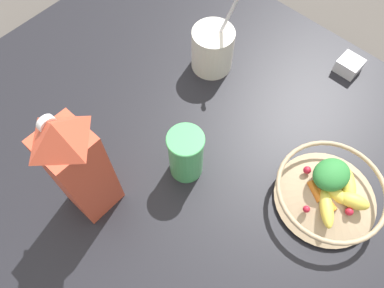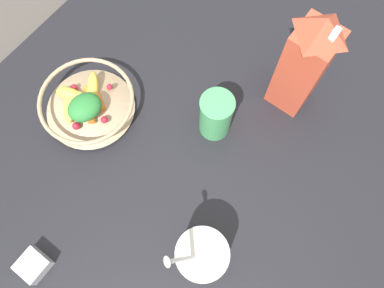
{
  "view_description": "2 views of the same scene",
  "coord_description": "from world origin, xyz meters",
  "views": [
    {
      "loc": [
        0.23,
        0.3,
        0.81
      ],
      "look_at": [
        -0.05,
        0.03,
        0.09
      ],
      "focal_mm": 35.0,
      "sensor_mm": 36.0,
      "label": 1
    },
    {
      "loc": [
        -0.33,
        -0.12,
        0.89
      ],
      "look_at": [
        -0.1,
        0.05,
        0.1
      ],
      "focal_mm": 35.0,
      "sensor_mm": 36.0,
      "label": 2
    }
  ],
  "objects": [
    {
      "name": "milk_carton",
      "position": [
        0.16,
        -0.05,
        0.19
      ],
      "size": [
        0.09,
        0.09,
        0.3
      ],
      "color": "#CC4C33",
      "rests_on": "countertop"
    },
    {
      "name": "spice_jar",
      "position": [
        -0.51,
        0.16,
        0.06
      ],
      "size": [
        0.06,
        0.06,
        0.04
      ],
      "color": "silver",
      "rests_on": "countertop"
    },
    {
      "name": "yogurt_tub",
      "position": [
        -0.28,
        -0.11,
        0.11
      ],
      "size": [
        0.11,
        0.1,
        0.24
      ],
      "color": "silver",
      "rests_on": "countertop"
    },
    {
      "name": "ground_plane",
      "position": [
        0.0,
        0.0,
        0.0
      ],
      "size": [
        6.0,
        6.0,
        0.0
      ],
      "primitive_type": "plane",
      "color": "#4C4742"
    },
    {
      "name": "countertop",
      "position": [
        0.0,
        0.0,
        0.02
      ],
      "size": [
        1.19,
        1.19,
        0.05
      ],
      "color": "black",
      "rests_on": "ground_plane"
    },
    {
      "name": "fruit_bowl",
      "position": [
        -0.17,
        0.32,
        0.09
      ],
      "size": [
        0.23,
        0.23,
        0.09
      ],
      "color": "tan",
      "rests_on": "countertop"
    },
    {
      "name": "drinking_cup",
      "position": [
        -0.02,
        0.05,
        0.12
      ],
      "size": [
        0.08,
        0.08,
        0.13
      ],
      "color": "#4CB266",
      "rests_on": "countertop"
    }
  ]
}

